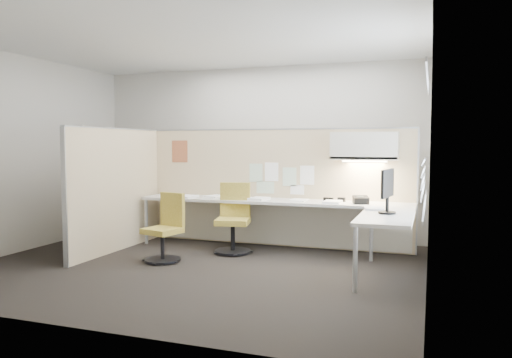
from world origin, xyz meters
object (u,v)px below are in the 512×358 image
at_px(chair_left, 166,230).
at_px(desk, 291,211).
at_px(chair_right, 234,221).
at_px(phone, 360,200).
at_px(monitor, 388,188).

bearing_deg(chair_left, desk, 49.15).
distance_m(chair_left, chair_right, 1.02).
xyz_separation_m(chair_left, phone, (2.38, 1.08, 0.37)).
bearing_deg(chair_right, chair_left, -141.52).
height_order(chair_right, monitor, monitor).
height_order(chair_left, chair_right, chair_right).
xyz_separation_m(desk, chair_right, (-0.79, -0.21, -0.15)).
height_order(desk, chair_left, chair_left).
relative_size(chair_left, chair_right, 0.91).
height_order(desk, phone, phone).
bearing_deg(chair_right, phone, -2.88).
relative_size(desk, chair_right, 4.12).
bearing_deg(monitor, chair_left, 103.25).
distance_m(chair_left, monitor, 2.88).
relative_size(chair_left, monitor, 1.71).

